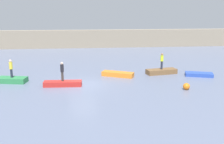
{
  "coord_description": "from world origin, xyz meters",
  "views": [
    {
      "loc": [
        0.31,
        -23.91,
        7.11
      ],
      "look_at": [
        3.02,
        2.65,
        0.55
      ],
      "focal_mm": 41.94,
      "sensor_mm": 36.0,
      "label": 1
    }
  ],
  "objects_px": {
    "rowboat_brown": "(161,71)",
    "rowboat_blue": "(199,74)",
    "rowboat_orange": "(118,74)",
    "person_dark_shirt": "(62,70)",
    "person_hiviz_shirt": "(162,60)",
    "mooring_buoy": "(186,86)",
    "rowboat_red": "(63,84)",
    "rowboat_green": "(12,80)",
    "person_yellow_shirt": "(11,67)"
  },
  "relations": [
    {
      "from": "person_yellow_shirt",
      "to": "rowboat_orange",
      "type": "bearing_deg",
      "value": 6.95
    },
    {
      "from": "rowboat_brown",
      "to": "mooring_buoy",
      "type": "height_order",
      "value": "mooring_buoy"
    },
    {
      "from": "rowboat_red",
      "to": "person_yellow_shirt",
      "type": "distance_m",
      "value": 5.47
    },
    {
      "from": "person_dark_shirt",
      "to": "mooring_buoy",
      "type": "bearing_deg",
      "value": -11.49
    },
    {
      "from": "mooring_buoy",
      "to": "person_dark_shirt",
      "type": "bearing_deg",
      "value": 168.51
    },
    {
      "from": "person_yellow_shirt",
      "to": "rowboat_red",
      "type": "bearing_deg",
      "value": -19.06
    },
    {
      "from": "rowboat_green",
      "to": "mooring_buoy",
      "type": "relative_size",
      "value": 4.64
    },
    {
      "from": "rowboat_orange",
      "to": "person_hiviz_shirt",
      "type": "distance_m",
      "value": 5.15
    },
    {
      "from": "rowboat_green",
      "to": "rowboat_blue",
      "type": "xyz_separation_m",
      "value": [
        19.27,
        0.51,
        -0.07
      ]
    },
    {
      "from": "person_hiviz_shirt",
      "to": "person_dark_shirt",
      "type": "height_order",
      "value": "person_hiviz_shirt"
    },
    {
      "from": "rowboat_blue",
      "to": "rowboat_brown",
      "type": "bearing_deg",
      "value": 177.15
    },
    {
      "from": "person_hiviz_shirt",
      "to": "rowboat_green",
      "type": "bearing_deg",
      "value": -173.05
    },
    {
      "from": "rowboat_red",
      "to": "mooring_buoy",
      "type": "height_order",
      "value": "mooring_buoy"
    },
    {
      "from": "rowboat_red",
      "to": "person_yellow_shirt",
      "type": "xyz_separation_m",
      "value": [
        -5.03,
        1.74,
        1.27
      ]
    },
    {
      "from": "rowboat_blue",
      "to": "rowboat_red",
      "type": "bearing_deg",
      "value": -153.55
    },
    {
      "from": "person_yellow_shirt",
      "to": "rowboat_brown",
      "type": "bearing_deg",
      "value": 6.95
    },
    {
      "from": "person_hiviz_shirt",
      "to": "person_dark_shirt",
      "type": "xyz_separation_m",
      "value": [
        -10.5,
        -3.63,
        -0.04
      ]
    },
    {
      "from": "rowboat_red",
      "to": "person_hiviz_shirt",
      "type": "xyz_separation_m",
      "value": [
        10.5,
        3.63,
        1.3
      ]
    },
    {
      "from": "rowboat_brown",
      "to": "rowboat_blue",
      "type": "xyz_separation_m",
      "value": [
        3.73,
        -1.38,
        -0.08
      ]
    },
    {
      "from": "person_yellow_shirt",
      "to": "mooring_buoy",
      "type": "distance_m",
      "value": 16.63
    },
    {
      "from": "rowboat_brown",
      "to": "person_yellow_shirt",
      "type": "height_order",
      "value": "person_yellow_shirt"
    },
    {
      "from": "rowboat_green",
      "to": "rowboat_brown",
      "type": "distance_m",
      "value": 15.65
    },
    {
      "from": "rowboat_blue",
      "to": "person_hiviz_shirt",
      "type": "distance_m",
      "value": 4.2
    },
    {
      "from": "rowboat_brown",
      "to": "person_hiviz_shirt",
      "type": "xyz_separation_m",
      "value": [
        0.0,
        -0.0,
        1.28
      ]
    },
    {
      "from": "rowboat_red",
      "to": "mooring_buoy",
      "type": "distance_m",
      "value": 11.3
    },
    {
      "from": "person_dark_shirt",
      "to": "mooring_buoy",
      "type": "distance_m",
      "value": 11.36
    },
    {
      "from": "person_dark_shirt",
      "to": "mooring_buoy",
      "type": "relative_size",
      "value": 2.99
    },
    {
      "from": "rowboat_green",
      "to": "rowboat_blue",
      "type": "relative_size",
      "value": 0.99
    },
    {
      "from": "person_dark_shirt",
      "to": "mooring_buoy",
      "type": "height_order",
      "value": "person_dark_shirt"
    },
    {
      "from": "rowboat_red",
      "to": "rowboat_blue",
      "type": "relative_size",
      "value": 1.24
    },
    {
      "from": "rowboat_orange",
      "to": "person_yellow_shirt",
      "type": "height_order",
      "value": "person_yellow_shirt"
    },
    {
      "from": "rowboat_brown",
      "to": "rowboat_orange",
      "type": "bearing_deg",
      "value": 175.98
    },
    {
      "from": "rowboat_green",
      "to": "person_hiviz_shirt",
      "type": "bearing_deg",
      "value": 17.96
    },
    {
      "from": "mooring_buoy",
      "to": "rowboat_blue",
      "type": "bearing_deg",
      "value": 54.92
    },
    {
      "from": "rowboat_green",
      "to": "person_dark_shirt",
      "type": "distance_m",
      "value": 5.47
    },
    {
      "from": "person_hiviz_shirt",
      "to": "mooring_buoy",
      "type": "bearing_deg",
      "value": -84.46
    },
    {
      "from": "rowboat_orange",
      "to": "person_hiviz_shirt",
      "type": "xyz_separation_m",
      "value": [
        4.94,
        0.6,
        1.3
      ]
    },
    {
      "from": "rowboat_green",
      "to": "person_dark_shirt",
      "type": "relative_size",
      "value": 1.55
    },
    {
      "from": "rowboat_brown",
      "to": "person_yellow_shirt",
      "type": "distance_m",
      "value": 15.7
    },
    {
      "from": "person_dark_shirt",
      "to": "rowboat_green",
      "type": "bearing_deg",
      "value": 160.94
    },
    {
      "from": "rowboat_brown",
      "to": "person_dark_shirt",
      "type": "distance_m",
      "value": 11.18
    },
    {
      "from": "rowboat_red",
      "to": "person_yellow_shirt",
      "type": "bearing_deg",
      "value": 163.04
    },
    {
      "from": "rowboat_red",
      "to": "rowboat_brown",
      "type": "relative_size",
      "value": 1.04
    },
    {
      "from": "person_hiviz_shirt",
      "to": "person_dark_shirt",
      "type": "bearing_deg",
      "value": -160.92
    },
    {
      "from": "rowboat_brown",
      "to": "person_hiviz_shirt",
      "type": "height_order",
      "value": "person_hiviz_shirt"
    },
    {
      "from": "rowboat_brown",
      "to": "person_dark_shirt",
      "type": "xyz_separation_m",
      "value": [
        -10.5,
        -3.63,
        1.23
      ]
    },
    {
      "from": "rowboat_orange",
      "to": "person_dark_shirt",
      "type": "bearing_deg",
      "value": -125.97
    },
    {
      "from": "person_hiviz_shirt",
      "to": "person_yellow_shirt",
      "type": "distance_m",
      "value": 15.65
    },
    {
      "from": "rowboat_red",
      "to": "rowboat_blue",
      "type": "xyz_separation_m",
      "value": [
        14.23,
        2.25,
        -0.05
      ]
    },
    {
      "from": "person_hiviz_shirt",
      "to": "rowboat_brown",
      "type": "bearing_deg",
      "value": 90.0
    }
  ]
}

